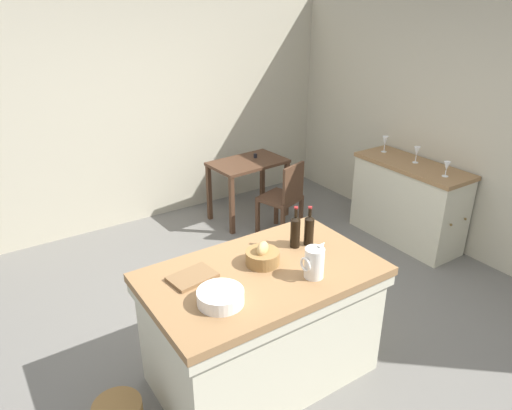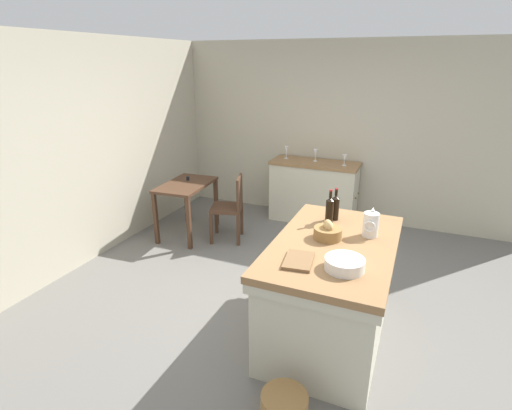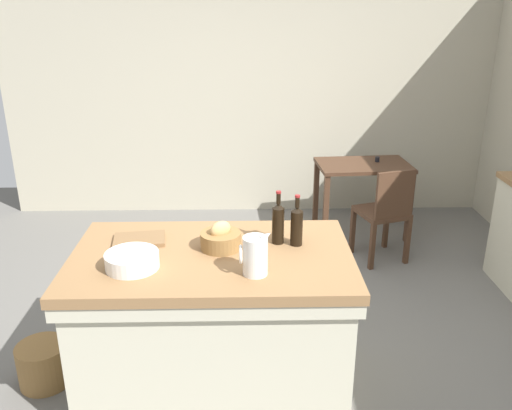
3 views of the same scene
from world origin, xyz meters
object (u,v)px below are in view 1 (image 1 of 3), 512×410
(pitcher, at_px, (314,262))
(bread_basket, at_px, (263,256))
(writing_desk, at_px, (248,171))
(wash_bowl, at_px, (221,297))
(side_cabinet, at_px, (408,202))
(wooden_chair, at_px, (284,197))
(wine_bottle_amber, at_px, (295,231))
(cutting_board, at_px, (192,277))
(island_table, at_px, (262,321))
(wine_glass_far_left, at_px, (447,166))
(wine_bottle_dark, at_px, (309,229))
(wine_glass_middle, at_px, (385,141))
(wine_glass_left, at_px, (417,152))

(pitcher, height_order, bread_basket, pitcher)
(writing_desk, bearing_deg, wash_bowl, -125.72)
(side_cabinet, relative_size, wooden_chair, 1.45)
(wash_bowl, bearing_deg, wine_bottle_amber, 20.63)
(bread_basket, xyz_separation_m, cutting_board, (-0.49, 0.10, -0.05))
(island_table, bearing_deg, wine_bottle_amber, 20.20)
(writing_desk, xyz_separation_m, cutting_board, (-1.81, -2.15, 0.30))
(writing_desk, distance_m, bread_basket, 2.63)
(writing_desk, xyz_separation_m, wooden_chair, (0.08, -0.64, -0.14))
(island_table, relative_size, wine_glass_far_left, 10.27)
(wine_glass_far_left, bearing_deg, writing_desk, 121.05)
(bread_basket, bearing_deg, island_table, -124.34)
(writing_desk, distance_m, wooden_chair, 0.65)
(island_table, relative_size, wine_bottle_dark, 5.19)
(cutting_board, xyz_separation_m, wine_bottle_amber, (0.82, -0.03, 0.12))
(wooden_chair, xyz_separation_m, wine_bottle_amber, (-1.06, -1.55, 0.55))
(wooden_chair, relative_size, wine_glass_far_left, 5.77)
(writing_desk, relative_size, cutting_board, 3.13)
(wooden_chair, bearing_deg, side_cabinet, -37.10)
(writing_desk, distance_m, cutting_board, 2.83)
(pitcher, relative_size, cutting_board, 0.84)
(wash_bowl, relative_size, wine_glass_far_left, 1.85)
(side_cabinet, height_order, cutting_board, cutting_board)
(wash_bowl, relative_size, wine_glass_middle, 1.55)
(wooden_chair, bearing_deg, cutting_board, -141.22)
(wash_bowl, bearing_deg, side_cabinet, 18.80)
(wooden_chair, bearing_deg, wine_glass_middle, -18.12)
(wooden_chair, distance_m, wine_glass_far_left, 1.74)
(writing_desk, height_order, wooden_chair, wooden_chair)
(pitcher, height_order, wash_bowl, pitcher)
(wine_bottle_dark, bearing_deg, wine_glass_far_left, 8.72)
(wooden_chair, bearing_deg, island_table, -130.61)
(wine_glass_far_left, bearing_deg, bread_basket, -171.93)
(side_cabinet, height_order, wine_bottle_amber, wine_bottle_amber)
(wooden_chair, bearing_deg, wash_bowl, -135.22)
(writing_desk, relative_size, wine_glass_left, 5.27)
(wine_glass_left, bearing_deg, wooden_chair, 144.42)
(side_cabinet, bearing_deg, wine_glass_middle, 84.90)
(wine_glass_left, bearing_deg, wine_bottle_dark, -160.36)
(wine_glass_far_left, xyz_separation_m, wine_glass_left, (0.08, 0.44, 0.02))
(wine_glass_middle, bearing_deg, wine_bottle_dark, -150.31)
(cutting_board, xyz_separation_m, wine_bottle_dark, (0.93, -0.06, 0.11))
(cutting_board, relative_size, wine_bottle_amber, 0.93)
(island_table, relative_size, wine_glass_left, 8.99)
(wine_bottle_dark, bearing_deg, island_table, -167.09)
(cutting_board, bearing_deg, wash_bowl, -86.03)
(wash_bowl, relative_size, wine_bottle_dark, 0.94)
(island_table, xyz_separation_m, bread_basket, (0.05, 0.07, 0.48))
(island_table, height_order, writing_desk, island_table)
(writing_desk, height_order, wine_glass_middle, wine_glass_middle)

